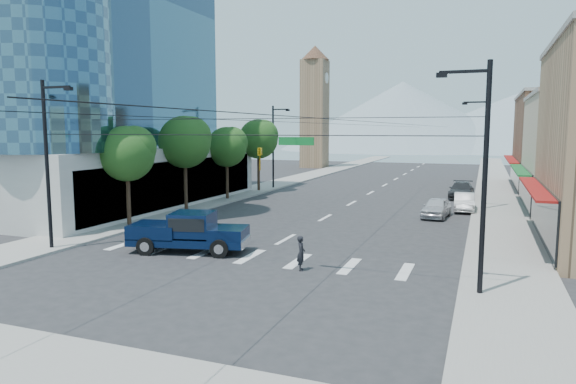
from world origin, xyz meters
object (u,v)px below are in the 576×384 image
object	(u,v)px
pedestrian	(301,253)
parked_car_mid	(464,202)
pickup_truck	(188,231)
parked_car_far	(461,190)
parked_car_near	(436,208)

from	to	relation	value
pedestrian	parked_car_mid	world-z (taller)	pedestrian
pickup_truck	parked_car_mid	bearing A→B (deg)	43.35
pickup_truck	parked_car_far	xyz separation A→B (m)	(12.56, 27.63, -0.34)
parked_car_far	pickup_truck	bearing A→B (deg)	-113.64
pedestrian	parked_car_near	size ratio (longest dim) A/B	0.38
pickup_truck	parked_car_far	distance (m)	30.35
pickup_truck	parked_car_mid	world-z (taller)	pickup_truck
pickup_truck	parked_car_near	distance (m)	19.47
parked_car_near	parked_car_far	distance (m)	11.85
parked_car_mid	pedestrian	bearing A→B (deg)	-109.57
pickup_truck	parked_car_near	world-z (taller)	pickup_truck
parked_car_near	parked_car_mid	world-z (taller)	parked_car_near
pickup_truck	parked_car_near	bearing A→B (deg)	41.51
pickup_truck	pedestrian	size ratio (longest dim) A/B	4.09
pickup_truck	parked_car_mid	size ratio (longest dim) A/B	1.51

